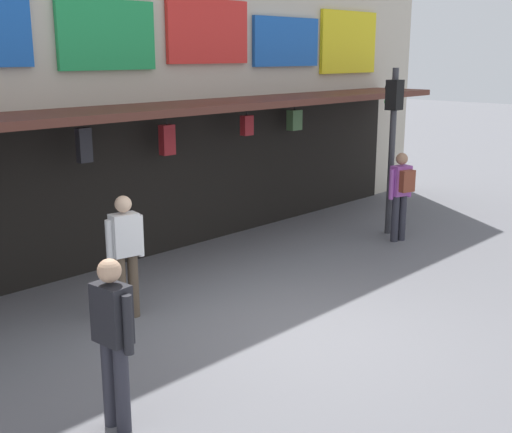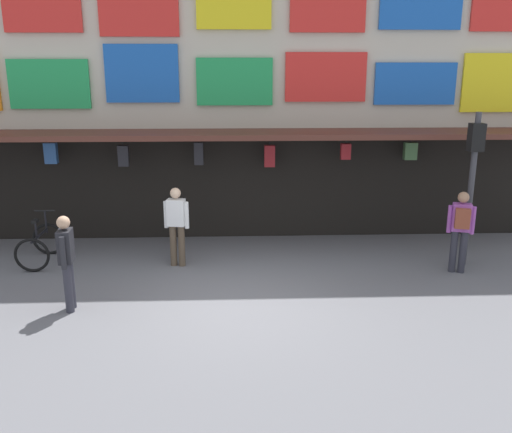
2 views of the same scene
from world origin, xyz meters
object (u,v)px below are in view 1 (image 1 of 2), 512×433
Objects in this scene: traffic_light_far at (393,125)px; pedestrian_in_green at (126,250)px; pedestrian_in_yellow at (113,335)px; pedestrian_in_red at (401,190)px.

traffic_light_far reaches higher than pedestrian_in_green.
pedestrian_in_yellow is at bearing -127.59° from pedestrian_in_green.
traffic_light_far reaches higher than pedestrian_in_yellow.
pedestrian_in_yellow is 2.68m from pedestrian_in_green.
traffic_light_far is at bearing 54.50° from pedestrian_in_red.
pedestrian_in_green is at bearing 173.68° from pedestrian_in_red.
pedestrian_in_red is (-0.33, -0.46, -1.16)m from traffic_light_far.
traffic_light_far is 1.90× the size of pedestrian_in_yellow.
pedestrian_in_red is (7.36, 1.49, 0.04)m from pedestrian_in_yellow.
pedestrian_in_yellow is 1.00× the size of pedestrian_in_red.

